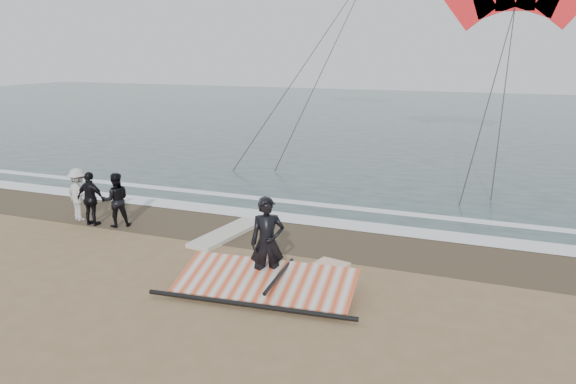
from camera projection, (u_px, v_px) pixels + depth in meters
name	position (u px, v px, depth m)	size (l,w,h in m)	color
ground	(231.00, 309.00, 10.76)	(120.00, 120.00, 0.00)	#8C704C
sea	(443.00, 118.00, 40.45)	(120.00, 54.00, 0.02)	#233838
wet_sand	(310.00, 237.00, 14.81)	(120.00, 2.80, 0.01)	#4C3D2B
foam_near	(326.00, 222.00, 16.06)	(120.00, 0.90, 0.01)	white
foam_far	(343.00, 207.00, 17.59)	(120.00, 0.45, 0.01)	white
man_main	(267.00, 243.00, 11.54)	(0.70, 0.46, 1.93)	black
board_white	(307.00, 280.00, 11.96)	(0.73, 2.59, 0.10)	white
board_cream	(227.00, 233.00, 15.01)	(0.71, 2.67, 0.11)	beige
trio_cluster	(94.00, 197.00, 15.86)	(2.43, 1.00, 1.54)	black
sail_rig	(265.00, 282.00, 11.50)	(4.20, 2.03, 0.49)	black
kite_red	(516.00, 0.00, 24.70)	(7.15, 5.17, 12.13)	red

